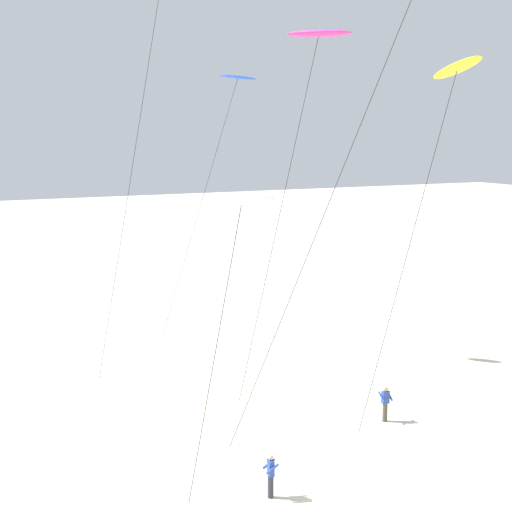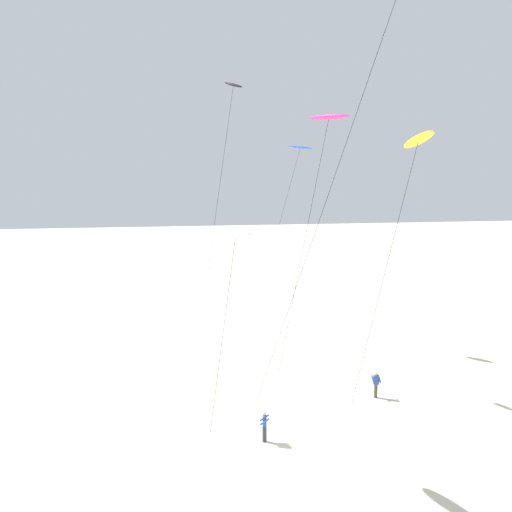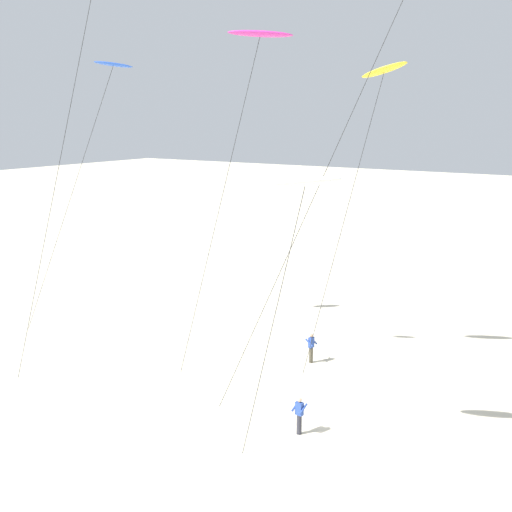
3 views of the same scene
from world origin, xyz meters
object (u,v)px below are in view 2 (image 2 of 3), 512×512
(kite_flyer_middle, at_px, (376,384))
(kite_white, at_px, (235,235))
(kite_black, at_px, (232,97))
(kite_yellow, at_px, (417,144))
(kite_magenta, at_px, (328,120))
(kite_blue, at_px, (299,151))
(kite_flyer_nearest, at_px, (265,426))

(kite_flyer_middle, bearing_deg, kite_white, -153.17)
(kite_black, distance_m, kite_flyer_middle, 21.40)
(kite_yellow, bearing_deg, kite_flyer_middle, 89.72)
(kite_magenta, xyz_separation_m, kite_yellow, (3.01, -5.15, -1.75))
(kite_magenta, distance_m, kite_blue, 11.43)
(kite_black, bearing_deg, kite_yellow, -54.20)
(kite_black, distance_m, kite_yellow, 14.21)
(kite_blue, relative_size, kite_flyer_nearest, 9.95)
(kite_black, bearing_deg, kite_blue, 40.02)
(kite_black, height_order, kite_flyer_middle, kite_black)
(kite_black, xyz_separation_m, kite_flyer_nearest, (0.05, -11.20, -18.42))
(kite_white, relative_size, kite_flyer_middle, 6.86)
(kite_black, relative_size, kite_flyer_nearest, 12.25)
(kite_blue, distance_m, kite_flyer_nearest, 23.32)
(kite_yellow, bearing_deg, kite_white, -173.13)
(kite_magenta, xyz_separation_m, kite_flyer_middle, (3.03, -1.46, -16.26))
(kite_yellow, relative_size, kite_flyer_nearest, 9.66)
(kite_magenta, bearing_deg, kite_flyer_nearest, -133.06)
(kite_white, distance_m, kite_yellow, 10.59)
(kite_magenta, distance_m, kite_flyer_middle, 16.61)
(kite_magenta, height_order, kite_flyer_middle, kite_magenta)
(kite_black, relative_size, kite_white, 1.78)
(kite_blue, relative_size, kite_flyer_middle, 9.95)
(kite_flyer_middle, bearing_deg, kite_flyer_nearest, -154.37)
(kite_white, height_order, kite_blue, kite_blue)
(kite_yellow, xyz_separation_m, kite_flyer_middle, (0.02, 3.70, -14.51))
(kite_flyer_nearest, bearing_deg, kite_white, -147.64)
(kite_black, distance_m, kite_blue, 8.96)
(kite_magenta, relative_size, kite_white, 1.53)
(kite_white, bearing_deg, kite_flyer_nearest, 32.36)
(kite_flyer_nearest, height_order, kite_flyer_middle, same)
(kite_white, xyz_separation_m, kite_flyer_middle, (9.59, 4.85, -10.14))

